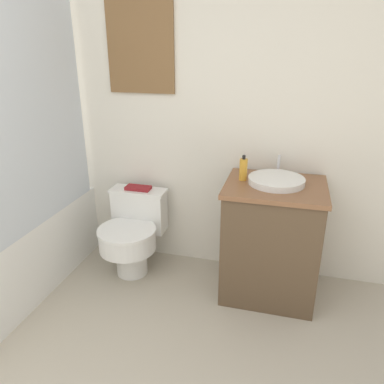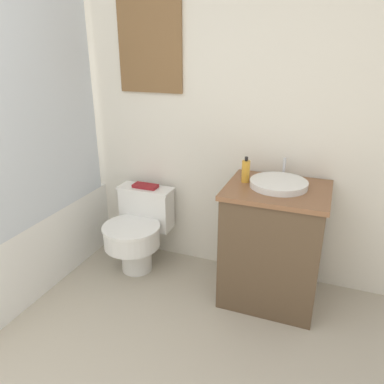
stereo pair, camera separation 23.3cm
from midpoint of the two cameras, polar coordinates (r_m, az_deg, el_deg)
wall_back at (r=2.78m, az=-8.10°, el=13.96°), size 3.44×0.07×2.50m
toilet at (r=2.84m, az=-11.39°, el=-6.07°), size 0.42×0.54×0.60m
vanity at (r=2.54m, az=9.38°, el=-7.31°), size 0.63×0.54×0.79m
sink at (r=2.39m, az=10.04°, el=1.71°), size 0.35×0.39×0.13m
soap_bottle at (r=2.41m, az=5.09°, el=3.43°), size 0.05×0.05×0.17m
book_on_tank at (r=2.84m, az=-10.54°, el=0.57°), size 0.19×0.09×0.02m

